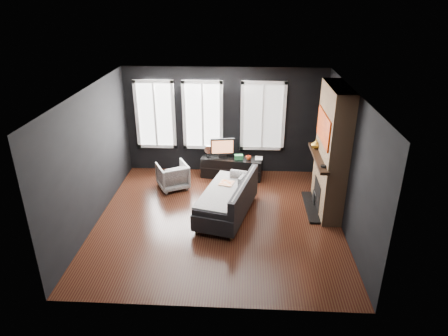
# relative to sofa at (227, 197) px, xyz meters

# --- Properties ---
(floor) EXTENTS (5.00, 5.00, 0.00)m
(floor) POSITION_rel_sofa_xyz_m (-0.16, -0.23, -0.42)
(floor) COLOR black
(floor) RESTS_ON ground
(ceiling) EXTENTS (5.00, 5.00, 0.00)m
(ceiling) POSITION_rel_sofa_xyz_m (-0.16, -0.23, 2.28)
(ceiling) COLOR white
(ceiling) RESTS_ON ground
(wall_back) EXTENTS (5.00, 0.02, 2.70)m
(wall_back) POSITION_rel_sofa_xyz_m (-0.16, 2.27, 0.93)
(wall_back) COLOR black
(wall_back) RESTS_ON ground
(wall_left) EXTENTS (0.02, 5.00, 2.70)m
(wall_left) POSITION_rel_sofa_xyz_m (-2.66, -0.23, 0.93)
(wall_left) COLOR black
(wall_left) RESTS_ON ground
(wall_right) EXTENTS (0.02, 5.00, 2.70)m
(wall_right) POSITION_rel_sofa_xyz_m (2.34, -0.23, 0.93)
(wall_right) COLOR black
(wall_right) RESTS_ON ground
(windows) EXTENTS (4.00, 0.16, 1.76)m
(windows) POSITION_rel_sofa_xyz_m (-0.61, 2.23, 1.96)
(windows) COLOR white
(windows) RESTS_ON wall_back
(fireplace) EXTENTS (0.70, 1.62, 2.70)m
(fireplace) POSITION_rel_sofa_xyz_m (2.14, 0.37, 0.93)
(fireplace) COLOR #93724C
(fireplace) RESTS_ON floor
(sofa) EXTENTS (1.42, 2.12, 0.83)m
(sofa) POSITION_rel_sofa_xyz_m (0.00, 0.00, 0.00)
(sofa) COLOR #232426
(sofa) RESTS_ON floor
(stripe_pillow) EXTENTS (0.17, 0.31, 0.30)m
(stripe_pillow) POSITION_rel_sofa_xyz_m (0.30, 0.32, 0.18)
(stripe_pillow) COLOR gray
(stripe_pillow) RESTS_ON sofa
(armchair) EXTENTS (0.88, 0.86, 0.68)m
(armchair) POSITION_rel_sofa_xyz_m (-1.35, 1.19, -0.07)
(armchair) COLOR silver
(armchair) RESTS_ON floor
(media_console) EXTENTS (1.57, 0.68, 0.52)m
(media_console) POSITION_rel_sofa_xyz_m (0.04, 1.87, -0.15)
(media_console) COLOR black
(media_console) RESTS_ON floor
(monitor) EXTENTS (0.63, 0.23, 0.55)m
(monitor) POSITION_rel_sofa_xyz_m (-0.20, 1.93, 0.38)
(monitor) COLOR black
(monitor) RESTS_ON media_console
(desk_fan) EXTENTS (0.23, 0.23, 0.30)m
(desk_fan) POSITION_rel_sofa_xyz_m (-0.55, 1.92, 0.26)
(desk_fan) COLOR gray
(desk_fan) RESTS_ON media_console
(mug) EXTENTS (0.16, 0.14, 0.13)m
(mug) POSITION_rel_sofa_xyz_m (0.45, 1.77, 0.17)
(mug) COLOR #D14D22
(mug) RESTS_ON media_console
(book) EXTENTS (0.18, 0.03, 0.25)m
(book) POSITION_rel_sofa_xyz_m (0.62, 1.85, 0.23)
(book) COLOR tan
(book) RESTS_ON media_console
(storage_box) EXTENTS (0.22, 0.16, 0.11)m
(storage_box) POSITION_rel_sofa_xyz_m (0.21, 1.79, 0.16)
(storage_box) COLOR #2B7B44
(storage_box) RESTS_ON media_console
(mantel_vase) EXTENTS (0.24, 0.25, 0.20)m
(mantel_vase) POSITION_rel_sofa_xyz_m (1.89, 0.82, 0.91)
(mantel_vase) COLOR gold
(mantel_vase) RESTS_ON fireplace
(mantel_clock) EXTENTS (0.13, 0.13, 0.04)m
(mantel_clock) POSITION_rel_sofa_xyz_m (1.89, -0.18, 0.83)
(mantel_clock) COLOR black
(mantel_clock) RESTS_ON fireplace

